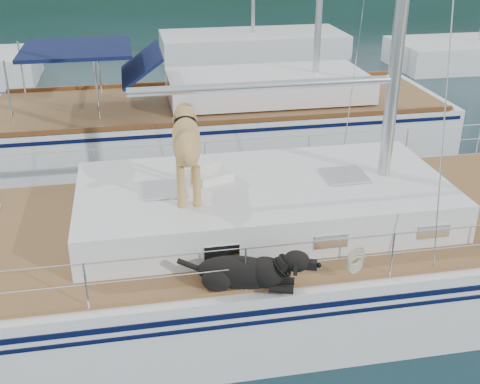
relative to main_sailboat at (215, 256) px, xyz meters
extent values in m
plane|color=black|center=(-0.09, 0.01, -0.68)|extent=(120.00, 120.00, 0.00)
cube|color=white|center=(-0.09, 0.01, -0.18)|extent=(12.00, 3.80, 1.40)
cube|color=brown|center=(-0.09, 0.01, 0.55)|extent=(11.52, 3.50, 0.06)
cube|color=white|center=(0.71, 0.01, 0.85)|extent=(5.20, 2.50, 0.55)
cylinder|color=silver|center=(0.71, 0.01, 2.53)|extent=(3.60, 0.12, 0.12)
cylinder|color=silver|center=(-0.09, -1.74, 1.14)|extent=(10.56, 0.01, 0.01)
cylinder|color=silver|center=(-0.09, 1.76, 1.14)|extent=(10.56, 0.01, 0.01)
cube|color=blue|center=(-0.79, 1.08, 0.60)|extent=(0.79, 0.66, 0.05)
cube|color=white|center=(0.01, 0.26, 1.19)|extent=(0.63, 0.57, 0.13)
torus|color=beige|center=(1.41, -1.83, 0.94)|extent=(0.36, 0.22, 0.34)
cube|color=white|center=(1.07, 6.41, -0.23)|extent=(11.00, 3.50, 1.30)
cube|color=brown|center=(1.07, 6.41, 0.42)|extent=(10.56, 3.29, 0.06)
cube|color=white|center=(2.27, 6.41, 0.77)|extent=(4.80, 2.30, 0.55)
cube|color=#0F1C41|center=(-2.13, 6.41, 1.82)|extent=(2.40, 2.30, 0.08)
cube|color=white|center=(3.91, 16.01, -0.28)|extent=(7.20, 3.00, 1.10)
cube|color=white|center=(11.91, 13.01, -0.28)|extent=(6.40, 3.00, 1.10)
camera|label=1|loc=(-1.05, -7.53, 4.60)|focal=45.00mm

